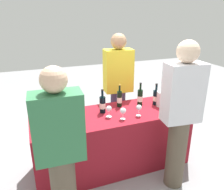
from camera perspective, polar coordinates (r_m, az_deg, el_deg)
name	(u,v)px	position (r m, az deg, el deg)	size (l,w,h in m)	color
ground_plane	(112,164)	(3.23, 0.00, -17.11)	(12.00, 12.00, 0.00)	gray
tasting_table	(112,140)	(3.01, 0.00, -11.34)	(1.99, 0.71, 0.76)	maroon
wine_bottle_0	(50,110)	(2.73, -15.44, -3.60)	(0.08, 0.08, 0.34)	black
wine_bottle_1	(62,110)	(2.73, -12.71, -3.68)	(0.07, 0.07, 0.31)	black
wine_bottle_2	(72,107)	(2.80, -10.20, -2.97)	(0.08, 0.08, 0.29)	black
wine_bottle_3	(80,107)	(2.76, -8.17, -2.99)	(0.07, 0.07, 0.31)	black
wine_bottle_4	(103,104)	(2.82, -2.43, -2.42)	(0.08, 0.08, 0.31)	black
wine_bottle_5	(119,99)	(2.99, 1.92, -0.96)	(0.07, 0.07, 0.32)	black
wine_bottle_6	(140,97)	(3.05, 7.16, -0.62)	(0.07, 0.07, 0.32)	black
wine_bottle_7	(156,97)	(3.12, 11.10, -0.56)	(0.08, 0.08, 0.30)	black
wine_glass_0	(54,121)	(2.53, -14.48, -6.35)	(0.06, 0.06, 0.13)	silver
wine_glass_1	(109,109)	(2.70, -0.80, -3.61)	(0.07, 0.07, 0.14)	silver
wine_glass_2	(123,111)	(2.65, 2.82, -4.16)	(0.07, 0.07, 0.15)	silver
wine_glass_3	(139,108)	(2.75, 6.89, -3.30)	(0.07, 0.07, 0.14)	silver
ice_bucket	(164,99)	(3.09, 13.05, -0.95)	(0.20, 0.20, 0.21)	silver
server_pouring	(118,86)	(3.38, 1.57, 2.33)	(0.43, 0.26, 1.69)	#3F3351
guest_0	(60,151)	(2.01, -13.05, -13.65)	(0.42, 0.25, 1.59)	brown
guest_1	(181,113)	(2.54, 17.13, -4.47)	(0.43, 0.27, 1.72)	brown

